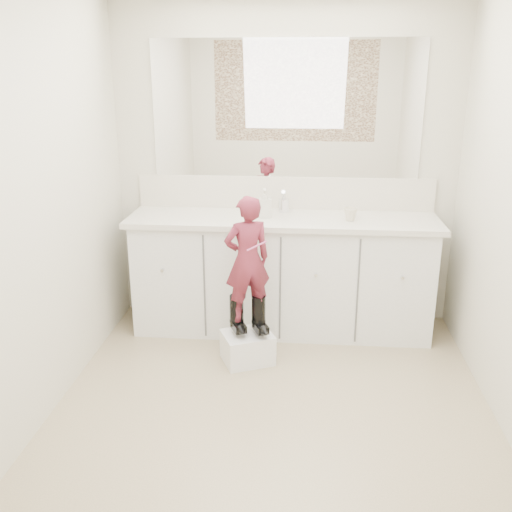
# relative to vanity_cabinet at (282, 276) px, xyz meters

# --- Properties ---
(floor) EXTENTS (3.00, 3.00, 0.00)m
(floor) POSITION_rel_vanity_cabinet_xyz_m (0.00, -1.23, -0.42)
(floor) COLOR #897C59
(floor) RESTS_ON ground
(wall_back) EXTENTS (2.60, 0.00, 2.60)m
(wall_back) POSITION_rel_vanity_cabinet_xyz_m (0.00, 0.27, 0.77)
(wall_back) COLOR beige
(wall_back) RESTS_ON floor
(wall_front) EXTENTS (2.60, 0.00, 2.60)m
(wall_front) POSITION_rel_vanity_cabinet_xyz_m (0.00, -2.73, 0.77)
(wall_front) COLOR beige
(wall_front) RESTS_ON floor
(wall_left) EXTENTS (0.00, 3.00, 3.00)m
(wall_left) POSITION_rel_vanity_cabinet_xyz_m (-1.30, -1.23, 0.78)
(wall_left) COLOR beige
(wall_left) RESTS_ON floor
(vanity_cabinet) EXTENTS (2.20, 0.55, 0.85)m
(vanity_cabinet) POSITION_rel_vanity_cabinet_xyz_m (0.00, 0.00, 0.00)
(vanity_cabinet) COLOR silver
(vanity_cabinet) RESTS_ON floor
(countertop) EXTENTS (2.28, 0.58, 0.04)m
(countertop) POSITION_rel_vanity_cabinet_xyz_m (0.00, -0.01, 0.45)
(countertop) COLOR beige
(countertop) RESTS_ON vanity_cabinet
(backsplash) EXTENTS (2.28, 0.03, 0.25)m
(backsplash) POSITION_rel_vanity_cabinet_xyz_m (0.00, 0.26, 0.59)
(backsplash) COLOR beige
(backsplash) RESTS_ON countertop
(mirror) EXTENTS (2.00, 0.02, 1.00)m
(mirror) POSITION_rel_vanity_cabinet_xyz_m (0.00, 0.26, 1.22)
(mirror) COLOR white
(mirror) RESTS_ON wall_back
(dot_panel) EXTENTS (2.00, 0.01, 1.20)m
(dot_panel) POSITION_rel_vanity_cabinet_xyz_m (0.00, -2.71, 1.22)
(dot_panel) COLOR #472819
(dot_panel) RESTS_ON wall_front
(faucet) EXTENTS (0.08, 0.08, 0.10)m
(faucet) POSITION_rel_vanity_cabinet_xyz_m (0.00, 0.15, 0.52)
(faucet) COLOR silver
(faucet) RESTS_ON countertop
(cup) EXTENTS (0.13, 0.13, 0.09)m
(cup) POSITION_rel_vanity_cabinet_xyz_m (0.49, -0.06, 0.51)
(cup) COLOR beige
(cup) RESTS_ON countertop
(soap_bottle) EXTENTS (0.10, 0.11, 0.21)m
(soap_bottle) POSITION_rel_vanity_cabinet_xyz_m (-0.13, -0.01, 0.57)
(soap_bottle) COLOR beige
(soap_bottle) RESTS_ON countertop
(step_stool) EXTENTS (0.41, 0.38, 0.21)m
(step_stool) POSITION_rel_vanity_cabinet_xyz_m (-0.21, -0.57, -0.32)
(step_stool) COLOR white
(step_stool) RESTS_ON floor
(boot_left) EXTENTS (0.16, 0.21, 0.27)m
(boot_left) POSITION_rel_vanity_cabinet_xyz_m (-0.28, -0.55, -0.08)
(boot_left) COLOR black
(boot_left) RESTS_ON step_stool
(boot_right) EXTENTS (0.16, 0.21, 0.27)m
(boot_right) POSITION_rel_vanity_cabinet_xyz_m (-0.13, -0.55, -0.08)
(boot_right) COLOR black
(boot_right) RESTS_ON step_stool
(toddler) EXTENTS (0.37, 0.31, 0.86)m
(toddler) POSITION_rel_vanity_cabinet_xyz_m (-0.21, -0.55, 0.31)
(toddler) COLOR #AF354A
(toddler) RESTS_ON step_stool
(toothbrush) EXTENTS (0.13, 0.07, 0.06)m
(toothbrush) POSITION_rel_vanity_cabinet_xyz_m (-0.14, -0.63, 0.43)
(toothbrush) COLOR #CA4E8A
(toothbrush) RESTS_ON toddler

